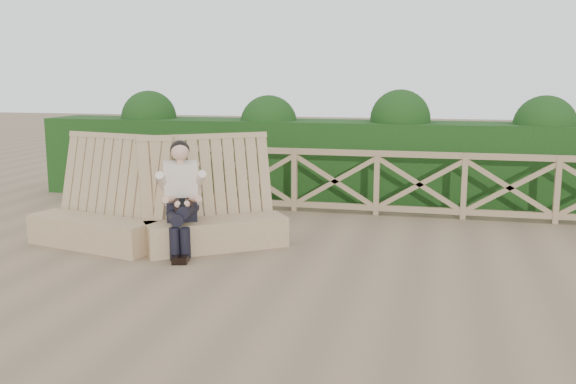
# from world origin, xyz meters

# --- Properties ---
(ground) EXTENTS (60.00, 60.00, 0.00)m
(ground) POSITION_xyz_m (0.00, 0.00, 0.00)
(ground) COLOR brown
(ground) RESTS_ON ground
(bench) EXTENTS (3.61, 1.74, 1.55)m
(bench) POSITION_xyz_m (-2.03, 0.69, 0.39)
(bench) COLOR #82694A
(bench) RESTS_ON ground
(woman) EXTENTS (0.64, 1.01, 1.50)m
(woman) POSITION_xyz_m (-1.57, 0.53, 0.78)
(woman) COLOR black
(woman) RESTS_ON ground
(guardrail) EXTENTS (10.10, 0.09, 1.10)m
(guardrail) POSITION_xyz_m (0.00, 3.50, 0.55)
(guardrail) COLOR #83644C
(guardrail) RESTS_ON ground
(hedge) EXTENTS (12.00, 1.20, 1.50)m
(hedge) POSITION_xyz_m (0.00, 4.70, 0.75)
(hedge) COLOR black
(hedge) RESTS_ON ground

